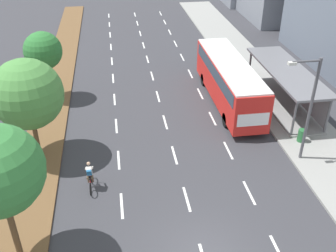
{
  "coord_description": "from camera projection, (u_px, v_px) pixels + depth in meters",
  "views": [
    {
      "loc": [
        -3.35,
        -11.78,
        14.2
      ],
      "look_at": [
        -0.17,
        9.48,
        1.2
      ],
      "focal_mm": 41.47,
      "sensor_mm": 36.0,
      "label": 1
    }
  ],
  "objects": [
    {
      "name": "lane_divider_left",
      "position": [
        114.0,
        88.0,
        32.7
      ],
      "size": [
        0.14,
        47.4,
        0.01
      ],
      "color": "white",
      "rests_on": "ground"
    },
    {
      "name": "lane_divider_right",
      "position": [
        195.0,
        83.0,
        33.58
      ],
      "size": [
        0.14,
        47.4,
        0.01
      ],
      "color": "white",
      "rests_on": "ground"
    },
    {
      "name": "trash_bin",
      "position": [
        302.0,
        135.0,
        25.3
      ],
      "size": [
        0.52,
        0.52,
        0.85
      ],
      "primitive_type": "cylinder",
      "color": "#286B38",
      "rests_on": "sidewalk_right"
    },
    {
      "name": "streetlight",
      "position": [
        308.0,
        104.0,
        21.99
      ],
      "size": [
        1.91,
        0.24,
        6.5
      ],
      "color": "#4C4C51",
      "rests_on": "sidewalk_right"
    },
    {
      "name": "bus",
      "position": [
        229.0,
        78.0,
        29.45
      ],
      "size": [
        2.54,
        11.29,
        3.37
      ],
      "color": "red",
      "rests_on": "ground"
    },
    {
      "name": "median_strip",
      "position": [
        57.0,
        82.0,
        33.58
      ],
      "size": [
        2.6,
        52.0,
        0.12
      ],
      "primitive_type": "cube",
      "color": "brown",
      "rests_on": "ground"
    },
    {
      "name": "lane_divider_center",
      "position": [
        155.0,
        86.0,
        33.14
      ],
      "size": [
        0.14,
        47.4,
        0.01
      ],
      "color": "white",
      "rests_on": "ground"
    },
    {
      "name": "bus_shelter",
      "position": [
        288.0,
        83.0,
        29.12
      ],
      "size": [
        2.9,
        9.79,
        2.86
      ],
      "color": "gray",
      "rests_on": "sidewalk_right"
    },
    {
      "name": "cyclist",
      "position": [
        90.0,
        177.0,
        21.3
      ],
      "size": [
        0.46,
        1.82,
        1.71
      ],
      "color": "black",
      "rests_on": "ground"
    },
    {
      "name": "median_tree_third",
      "position": [
        43.0,
        51.0,
        29.02
      ],
      "size": [
        2.87,
        2.87,
        5.33
      ],
      "color": "brown",
      "rests_on": "median_strip"
    },
    {
      "name": "sidewalk_right",
      "position": [
        252.0,
        70.0,
        35.8
      ],
      "size": [
        4.5,
        52.0,
        0.15
      ],
      "primitive_type": "cube",
      "color": "gray",
      "rests_on": "ground"
    },
    {
      "name": "median_tree_second",
      "position": [
        27.0,
        94.0,
        22.13
      ],
      "size": [
        4.14,
        4.14,
        6.26
      ],
      "color": "brown",
      "rests_on": "median_strip"
    }
  ]
}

